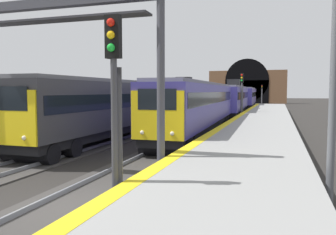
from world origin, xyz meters
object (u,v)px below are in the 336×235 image
at_px(train_adjacent_platform, 184,99).
at_px(catenary_mast_far, 333,78).
at_px(railway_signal_far, 262,93).
at_px(overhead_signal_gantry, 54,42).
at_px(railway_signal_mid, 242,92).
at_px(train_main_approaching, 233,99).
at_px(railway_signal_near, 114,99).

xyz_separation_m(train_adjacent_platform, catenary_mast_far, (-28.54, -12.16, 1.38)).
xyz_separation_m(train_adjacent_platform, railway_signal_far, (47.73, -6.80, 0.52)).
distance_m(overhead_signal_gantry, catenary_mast_far, 9.78).
relative_size(railway_signal_mid, overhead_signal_gantry, 0.59).
relative_size(train_main_approaching, railway_signal_mid, 11.73).
bearing_deg(catenary_mast_far, train_adjacent_platform, 23.08).
relative_size(train_main_approaching, railway_signal_far, 12.85).
relative_size(train_adjacent_platform, railway_signal_near, 10.75).
relative_size(railway_signal_near, catenary_mast_far, 0.72).
distance_m(train_adjacent_platform, railway_signal_far, 48.21).
xyz_separation_m(railway_signal_far, overhead_signal_gantry, (-75.90, 4.31, 2.34)).
bearing_deg(catenary_mast_far, railway_signal_far, 4.02).
bearing_deg(train_adjacent_platform, train_main_approaching, 142.88).
height_order(railway_signal_near, railway_signal_mid, railway_signal_mid).
bearing_deg(railway_signal_far, railway_signal_mid, 0.00).
bearing_deg(railway_signal_far, railway_signal_near, 0.00).
height_order(train_adjacent_platform, overhead_signal_gantry, overhead_signal_gantry).
relative_size(train_main_approaching, railway_signal_near, 11.97).
bearing_deg(railway_signal_far, train_adjacent_platform, -8.11).
distance_m(railway_signal_near, railway_signal_far, 79.46).
xyz_separation_m(train_main_approaching, railway_signal_near, (-38.22, -1.81, 0.86)).
xyz_separation_m(train_main_approaching, railway_signal_mid, (-7.18, -1.81, 0.92)).
height_order(train_main_approaching, overhead_signal_gantry, overhead_signal_gantry).
distance_m(railway_signal_mid, railway_signal_far, 48.42).
bearing_deg(railway_signal_far, catenary_mast_far, 4.02).
bearing_deg(train_adjacent_platform, overhead_signal_gantry, 5.53).
bearing_deg(train_main_approaching, railway_signal_near, 1.02).
relative_size(railway_signal_far, catenary_mast_far, 0.67).
distance_m(railway_signal_mid, catenary_mast_far, 28.36).
bearing_deg(overhead_signal_gantry, train_main_approaching, -4.12).
bearing_deg(railway_signal_mid, catenary_mast_far, 10.89).
distance_m(railway_signal_near, catenary_mast_far, 6.27).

